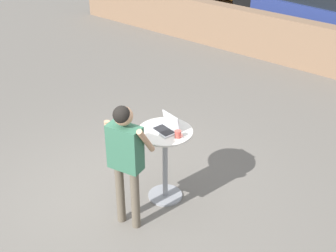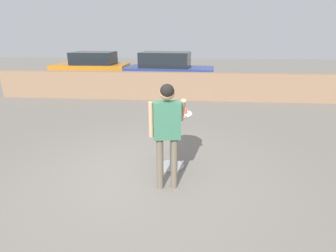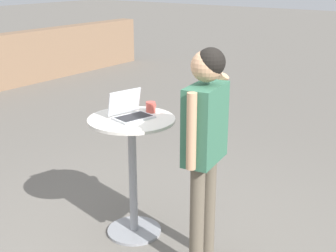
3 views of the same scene
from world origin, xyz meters
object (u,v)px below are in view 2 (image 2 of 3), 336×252
(parked_car_further_down, at_px, (92,67))
(cafe_table, at_px, (172,133))
(laptop, at_px, (172,110))
(standing_person, at_px, (167,124))
(parked_car_near_street, at_px, (168,71))
(coffee_mug, at_px, (185,111))

(parked_car_further_down, bearing_deg, cafe_table, -62.28)
(laptop, height_order, parked_car_further_down, parked_car_further_down)
(standing_person, bearing_deg, parked_car_near_street, 94.57)
(coffee_mug, bearing_deg, parked_car_further_down, 118.75)
(standing_person, distance_m, parked_car_further_down, 11.22)
(cafe_table, height_order, coffee_mug, coffee_mug)
(laptop, relative_size, coffee_mug, 3.08)
(parked_car_near_street, bearing_deg, laptop, -84.73)
(coffee_mug, bearing_deg, parked_car_near_street, 96.89)
(standing_person, height_order, parked_car_near_street, standing_person)
(coffee_mug, xyz_separation_m, parked_car_further_down, (-5.15, 9.38, -0.33))
(coffee_mug, bearing_deg, laptop, 168.64)
(cafe_table, bearing_deg, standing_person, -91.73)
(cafe_table, xyz_separation_m, standing_person, (-0.02, -0.72, 0.41))
(coffee_mug, height_order, parked_car_further_down, parked_car_further_down)
(laptop, bearing_deg, cafe_table, -116.49)
(parked_car_further_down, bearing_deg, coffee_mug, -61.25)
(cafe_table, relative_size, laptop, 2.96)
(parked_car_near_street, height_order, parked_car_further_down, parked_car_near_street)
(standing_person, bearing_deg, cafe_table, 88.27)
(coffee_mug, relative_size, parked_car_near_street, 0.03)
(cafe_table, height_order, parked_car_further_down, parked_car_further_down)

